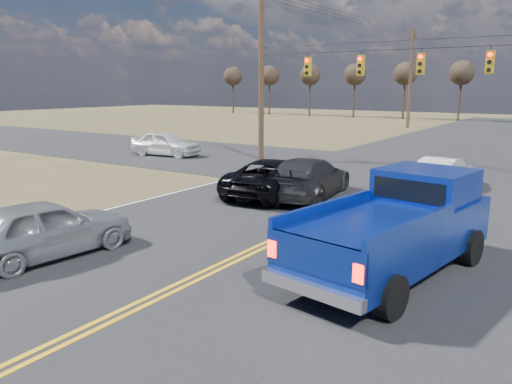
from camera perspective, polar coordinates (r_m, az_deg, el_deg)
The scene contains 12 objects.
ground at distance 10.44m, azimuth -12.74°, elevation -12.41°, with size 160.00×160.00×0.00m, color brown.
road_main at distance 18.38m, azimuth 10.40°, elevation -1.63°, with size 14.00×120.00×0.02m, color #28282B.
road_cross at distance 25.79m, azimuth 17.55°, elevation 1.90°, with size 120.00×12.00×0.02m, color #28282B.
signal_gantry at distance 25.11m, azimuth 19.27°, elevation 13.16°, with size 19.60×4.83×10.00m.
utility_poles at distance 24.49m, azimuth 17.65°, elevation 13.69°, with size 19.60×58.32×10.00m.
treeline at distance 34.17m, azimuth 22.59°, elevation 13.50°, with size 87.00×117.80×7.40m.
pickup_truck at distance 11.85m, azimuth 15.79°, elevation -3.90°, with size 3.22×6.39×2.29m.
silver_suv at distance 13.66m, azimuth -23.08°, elevation -3.85°, with size 1.80×4.47×1.52m, color #979A9F.
black_suv at distance 19.67m, azimuth 2.32°, elevation 1.66°, with size 2.46×5.34×1.48m, color black.
white_car_queue at distance 22.80m, azimuth 20.60°, elevation 2.14°, with size 1.41×4.05×1.33m, color silver.
dgrey_car_queue at distance 19.58m, azimuth 5.98°, elevation 1.67°, with size 2.18×5.36×1.56m, color #2B2B2F.
cross_car_west at distance 31.75m, azimuth -10.29°, elevation 5.46°, with size 4.50×1.81×1.53m, color white.
Camera 1 is at (7.03, -6.44, 4.26)m, focal length 35.00 mm.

